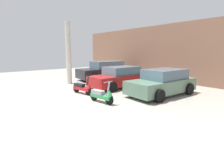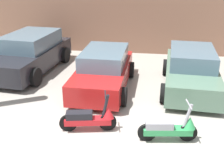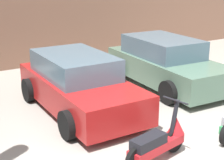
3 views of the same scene
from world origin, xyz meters
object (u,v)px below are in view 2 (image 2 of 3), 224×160
Objects in this scene: car_rear_left at (30,53)px; car_rear_center at (104,70)px; car_rear_right at (191,70)px; scooter_front_left at (90,118)px; scooter_front_right at (170,128)px.

car_rear_center is (3.09, -1.23, -0.08)m from car_rear_left.
car_rear_center is at bearing -79.47° from car_rear_right.
scooter_front_left is 5.09m from car_rear_left.
car_rear_center reaches higher than scooter_front_right.
scooter_front_left is at bearing 44.84° from car_rear_left.
scooter_front_right is 3.33m from car_rear_right.
car_rear_left reaches higher than car_rear_right.
car_rear_right is at bearing 98.17° from car_rear_center.
scooter_front_right is at bearing 56.91° from car_rear_left.
car_rear_center is 0.96× the size of car_rear_right.
car_rear_left is at bearing -94.97° from car_rear_right.
scooter_front_right is at bearing 36.62° from car_rear_center.
car_rear_center is at bearing 117.54° from scooter_front_right.
car_rear_left is at bearing 133.41° from scooter_front_right.
car_rear_left is at bearing 118.78° from scooter_front_left.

